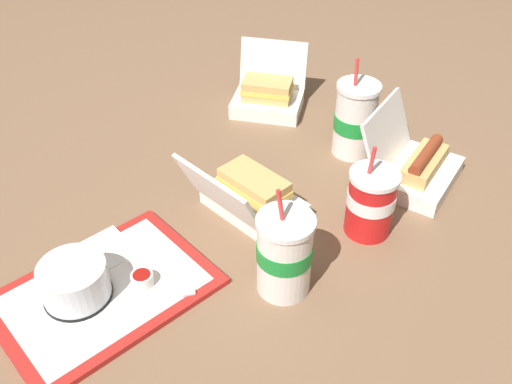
% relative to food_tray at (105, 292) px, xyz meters
% --- Properties ---
extents(ground_plane, '(3.20, 3.20, 0.00)m').
position_rel_food_tray_xyz_m(ground_plane, '(-0.34, -0.08, -0.01)').
color(ground_plane, brown).
extents(food_tray, '(0.41, 0.31, 0.01)m').
position_rel_food_tray_xyz_m(food_tray, '(0.00, 0.00, 0.00)').
color(food_tray, red).
rests_on(food_tray, ground_plane).
extents(cake_container, '(0.12, 0.12, 0.07)m').
position_rel_food_tray_xyz_m(cake_container, '(0.04, -0.01, 0.04)').
color(cake_container, black).
rests_on(cake_container, food_tray).
extents(ketchup_cup, '(0.04, 0.04, 0.02)m').
position_rel_food_tray_xyz_m(ketchup_cup, '(-0.06, 0.03, 0.02)').
color(ketchup_cup, white).
rests_on(ketchup_cup, food_tray).
extents(napkin_stack, '(0.11, 0.11, 0.00)m').
position_rel_food_tray_xyz_m(napkin_stack, '(-0.04, -0.09, 0.01)').
color(napkin_stack, white).
rests_on(napkin_stack, food_tray).
extents(plastic_fork, '(0.11, 0.05, 0.00)m').
position_rel_food_tray_xyz_m(plastic_fork, '(-0.08, 0.08, 0.01)').
color(plastic_fork, white).
rests_on(plastic_fork, food_tray).
extents(clamshell_hotdog_back, '(0.25, 0.25, 0.16)m').
position_rel_food_tray_xyz_m(clamshell_hotdog_back, '(-0.71, 0.07, 0.03)').
color(clamshell_hotdog_back, white).
rests_on(clamshell_hotdog_back, ground_plane).
extents(clamshell_sandwich_corner, '(0.24, 0.24, 0.16)m').
position_rel_food_tray_xyz_m(clamshell_sandwich_corner, '(-0.61, -0.38, 0.04)').
color(clamshell_sandwich_corner, white).
rests_on(clamshell_sandwich_corner, ground_plane).
extents(clamshell_sandwich_left, '(0.22, 0.24, 0.16)m').
position_rel_food_tray_xyz_m(clamshell_sandwich_left, '(-0.34, -0.05, 0.04)').
color(clamshell_sandwich_left, white).
rests_on(clamshell_sandwich_left, ground_plane).
extents(soda_cup_center, '(0.10, 0.10, 0.20)m').
position_rel_food_tray_xyz_m(soda_cup_center, '(-0.51, 0.13, 0.07)').
color(soda_cup_center, red).
rests_on(soda_cup_center, ground_plane).
extents(soda_cup_front, '(0.10, 0.10, 0.22)m').
position_rel_food_tray_xyz_m(soda_cup_front, '(-0.28, 0.16, 0.08)').
color(soda_cup_front, white).
rests_on(soda_cup_front, ground_plane).
extents(soda_cup_corner, '(0.10, 0.10, 0.24)m').
position_rel_food_tray_xyz_m(soda_cup_corner, '(-0.67, -0.10, 0.08)').
color(soda_cup_corner, white).
rests_on(soda_cup_corner, ground_plane).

